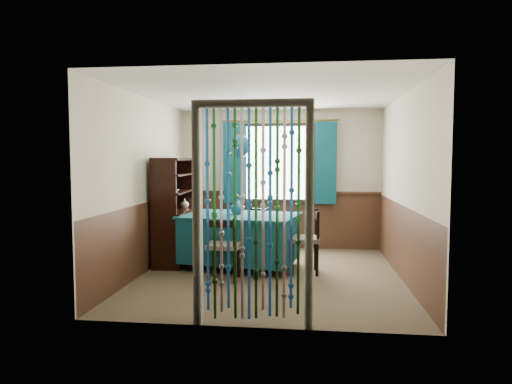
# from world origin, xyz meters

# --- Properties ---
(floor) EXTENTS (4.00, 4.00, 0.00)m
(floor) POSITION_xyz_m (0.00, 0.00, 0.00)
(floor) COLOR brown
(floor) RESTS_ON ground
(ceiling) EXTENTS (4.00, 4.00, 0.00)m
(ceiling) POSITION_xyz_m (0.00, 0.00, 2.50)
(ceiling) COLOR silver
(ceiling) RESTS_ON ground
(wall_back) EXTENTS (3.60, 0.00, 3.60)m
(wall_back) POSITION_xyz_m (0.00, 2.00, 1.25)
(wall_back) COLOR beige
(wall_back) RESTS_ON ground
(wall_front) EXTENTS (3.60, 0.00, 3.60)m
(wall_front) POSITION_xyz_m (0.00, -2.00, 1.25)
(wall_front) COLOR beige
(wall_front) RESTS_ON ground
(wall_left) EXTENTS (0.00, 4.00, 4.00)m
(wall_left) POSITION_xyz_m (-1.80, 0.00, 1.25)
(wall_left) COLOR beige
(wall_left) RESTS_ON ground
(wall_right) EXTENTS (0.00, 4.00, 4.00)m
(wall_right) POSITION_xyz_m (1.80, 0.00, 1.25)
(wall_right) COLOR beige
(wall_right) RESTS_ON ground
(wainscot_back) EXTENTS (3.60, 0.00, 3.60)m
(wainscot_back) POSITION_xyz_m (0.00, 1.99, 0.50)
(wainscot_back) COLOR #472A1B
(wainscot_back) RESTS_ON ground
(wainscot_front) EXTENTS (3.60, 0.00, 3.60)m
(wainscot_front) POSITION_xyz_m (0.00, -1.99, 0.50)
(wainscot_front) COLOR #472A1B
(wainscot_front) RESTS_ON ground
(wainscot_left) EXTENTS (0.00, 4.00, 4.00)m
(wainscot_left) POSITION_xyz_m (-1.79, 0.00, 0.50)
(wainscot_left) COLOR #472A1B
(wainscot_left) RESTS_ON ground
(wainscot_right) EXTENTS (0.00, 4.00, 4.00)m
(wainscot_right) POSITION_xyz_m (1.79, 0.00, 0.50)
(wainscot_right) COLOR #472A1B
(wainscot_right) RESTS_ON ground
(window) EXTENTS (1.32, 0.12, 1.42)m
(window) POSITION_xyz_m (0.00, 1.95, 1.55)
(window) COLOR black
(window) RESTS_ON wall_back
(doorway) EXTENTS (1.16, 0.12, 2.18)m
(doorway) POSITION_xyz_m (0.00, -1.94, 1.05)
(doorway) COLOR silver
(doorway) RESTS_ON ground
(dining_table) EXTENTS (1.82, 1.41, 0.80)m
(dining_table) POSITION_xyz_m (-0.47, 0.40, 0.46)
(dining_table) COLOR #104552
(dining_table) RESTS_ON floor
(chair_near) EXTENTS (0.43, 0.41, 0.86)m
(chair_near) POSITION_xyz_m (-0.59, -0.36, 0.46)
(chair_near) COLOR black
(chair_near) RESTS_ON floor
(chair_far) EXTENTS (0.52, 0.51, 0.82)m
(chair_far) POSITION_xyz_m (-0.34, 1.11, 0.44)
(chair_far) COLOR black
(chair_far) RESTS_ON floor
(chair_left) EXTENTS (0.55, 0.56, 0.93)m
(chair_left) POSITION_xyz_m (-1.49, 0.54, 0.49)
(chair_left) COLOR black
(chair_left) RESTS_ON floor
(chair_right) EXTENTS (0.45, 0.46, 0.90)m
(chair_right) POSITION_xyz_m (0.50, 0.20, 0.48)
(chair_right) COLOR black
(chair_right) RESTS_ON floor
(sideboard) EXTENTS (0.49, 1.27, 1.64)m
(sideboard) POSITION_xyz_m (-1.56, 0.69, 0.57)
(sideboard) COLOR black
(sideboard) RESTS_ON floor
(pendant_lamp) EXTENTS (0.27, 0.27, 0.86)m
(pendant_lamp) POSITION_xyz_m (-0.47, 0.40, 1.81)
(pendant_lamp) COLOR olive
(pendant_lamp) RESTS_ON ceiling
(vase_table) EXTENTS (0.21, 0.21, 0.21)m
(vase_table) POSITION_xyz_m (-0.54, 0.49, 0.90)
(vase_table) COLOR navy
(vase_table) RESTS_ON dining_table
(bowl_shelf) EXTENTS (0.23, 0.23, 0.05)m
(bowl_shelf) POSITION_xyz_m (-1.50, 0.39, 1.14)
(bowl_shelf) COLOR beige
(bowl_shelf) RESTS_ON sideboard
(vase_sideboard) EXTENTS (0.20, 0.20, 0.16)m
(vase_sideboard) POSITION_xyz_m (-1.50, 1.03, 0.90)
(vase_sideboard) COLOR beige
(vase_sideboard) RESTS_ON sideboard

